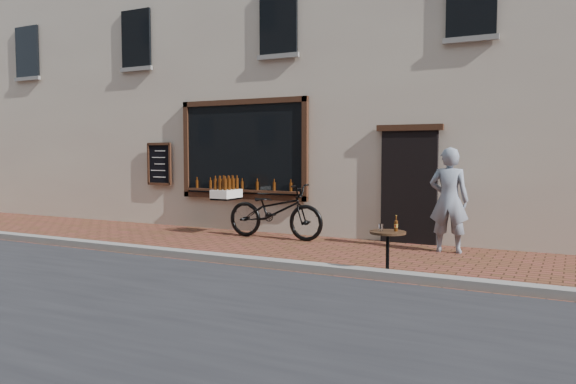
% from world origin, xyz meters
% --- Properties ---
extents(ground, '(90.00, 90.00, 0.00)m').
position_xyz_m(ground, '(0.00, 0.00, 0.00)').
color(ground, '#542F1B').
rests_on(ground, ground).
extents(kerb, '(90.00, 0.25, 0.12)m').
position_xyz_m(kerb, '(0.00, 0.20, 0.06)').
color(kerb, slate).
rests_on(kerb, ground).
extents(shop_building, '(28.00, 6.20, 10.00)m').
position_xyz_m(shop_building, '(0.00, 6.50, 5.00)').
color(shop_building, beige).
rests_on(shop_building, ground).
extents(cargo_bicycle, '(2.50, 0.76, 1.22)m').
position_xyz_m(cargo_bicycle, '(-0.75, 2.77, 0.58)').
color(cargo_bicycle, black).
rests_on(cargo_bicycle, ground).
extents(bistro_table, '(0.51, 0.51, 0.88)m').
position_xyz_m(bistro_table, '(2.45, 0.35, 0.47)').
color(bistro_table, black).
rests_on(bistro_table, ground).
extents(pedestrian, '(0.71, 0.49, 1.87)m').
position_xyz_m(pedestrian, '(2.80, 2.80, 0.94)').
color(pedestrian, gray).
rests_on(pedestrian, ground).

